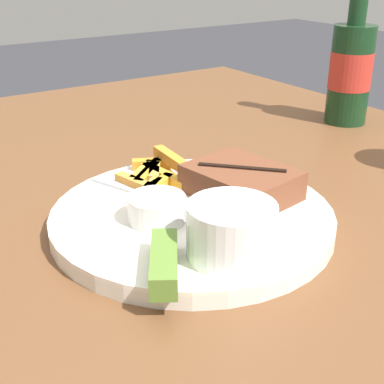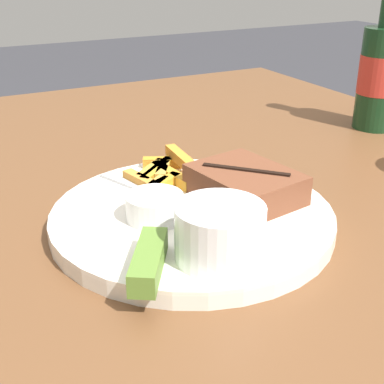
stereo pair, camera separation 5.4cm
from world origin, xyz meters
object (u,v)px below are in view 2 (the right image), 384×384
at_px(knife_utensil, 221,199).
at_px(dinner_plate, 192,218).
at_px(fork_utensil, 140,188).
at_px(beer_bottle, 381,72).
at_px(pickle_spear, 149,261).
at_px(dipping_sauce_cup, 155,206).
at_px(coleslaw_cup, 220,229).
at_px(steak_portion, 248,186).

bearing_deg(knife_utensil, dinner_plate, 151.42).
distance_m(dinner_plate, fork_utensil, 0.08).
distance_m(dinner_plate, beer_bottle, 0.45).
bearing_deg(pickle_spear, dipping_sauce_cup, 152.85).
height_order(dipping_sauce_cup, fork_utensil, dipping_sauce_cup).
bearing_deg(dipping_sauce_cup, coleslaw_cup, 11.68).
height_order(dinner_plate, steak_portion, steak_portion).
relative_size(dinner_plate, knife_utensil, 1.97).
bearing_deg(dipping_sauce_cup, pickle_spear, -27.15).
xyz_separation_m(dinner_plate, fork_utensil, (-0.07, -0.03, 0.01)).
bearing_deg(beer_bottle, dipping_sauce_cup, -70.35).
height_order(fork_utensil, knife_utensil, knife_utensil).
distance_m(dipping_sauce_cup, fork_utensil, 0.07).
relative_size(coleslaw_cup, fork_utensil, 0.60).
relative_size(steak_portion, dipping_sauce_cup, 2.15).
bearing_deg(steak_portion, dipping_sauce_cup, -92.29).
distance_m(steak_portion, knife_utensil, 0.03).
xyz_separation_m(dinner_plate, dipping_sauce_cup, (0.00, -0.04, 0.02)).
relative_size(knife_utensil, beer_bottle, 0.59).
xyz_separation_m(coleslaw_cup, beer_bottle, (-0.25, 0.43, 0.04)).
xyz_separation_m(dipping_sauce_cup, fork_utensil, (-0.07, 0.01, -0.01)).
bearing_deg(steak_portion, knife_utensil, -107.79).
xyz_separation_m(dipping_sauce_cup, beer_bottle, (-0.16, 0.45, 0.06)).
height_order(steak_portion, knife_utensil, steak_portion).
bearing_deg(beer_bottle, pickle_spear, -63.67).
height_order(steak_portion, pickle_spear, steak_portion).
xyz_separation_m(dipping_sauce_cup, pickle_spear, (0.08, -0.04, -0.00)).
xyz_separation_m(steak_portion, pickle_spear, (0.08, -0.15, -0.01)).
height_order(coleslaw_cup, fork_utensil, coleslaw_cup).
distance_m(dinner_plate, steak_portion, 0.07).
relative_size(dinner_plate, dipping_sauce_cup, 5.08).
height_order(dinner_plate, fork_utensil, fork_utensil).
bearing_deg(coleslaw_cup, pickle_spear, -97.90).
distance_m(pickle_spear, knife_utensil, 0.15).
xyz_separation_m(dinner_plate, knife_utensil, (-0.00, 0.04, 0.01)).
distance_m(dipping_sauce_cup, pickle_spear, 0.09).
relative_size(pickle_spear, knife_utensil, 0.55).
relative_size(dinner_plate, beer_bottle, 1.16).
height_order(pickle_spear, fork_utensil, pickle_spear).
height_order(dipping_sauce_cup, pickle_spear, dipping_sauce_cup).
xyz_separation_m(coleslaw_cup, pickle_spear, (-0.01, -0.06, -0.02)).
bearing_deg(pickle_spear, steak_portion, 118.29).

